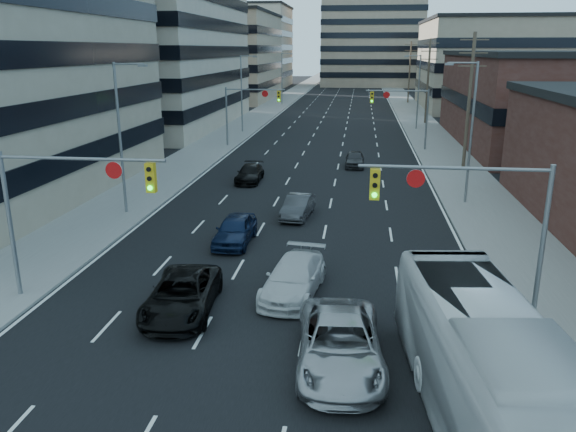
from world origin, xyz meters
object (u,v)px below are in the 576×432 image
(silver_suv, at_px, (340,343))
(sedan_blue, at_px, (235,230))
(transit_bus, at_px, (498,386))
(white_van, at_px, (294,277))
(black_pickup, at_px, (182,295))

(silver_suv, distance_m, sedan_blue, 12.56)
(transit_bus, bearing_deg, silver_suv, 134.46)
(white_van, relative_size, sedan_blue, 1.16)
(black_pickup, relative_size, silver_suv, 0.91)
(black_pickup, bearing_deg, silver_suv, -30.91)
(black_pickup, distance_m, white_van, 4.60)
(black_pickup, distance_m, sedan_blue, 8.06)
(black_pickup, bearing_deg, white_van, 24.19)
(white_van, xyz_separation_m, silver_suv, (2.09, -5.26, 0.07))
(black_pickup, bearing_deg, transit_bus, -36.15)
(silver_suv, bearing_deg, white_van, 107.51)
(silver_suv, bearing_deg, black_pickup, 149.27)
(silver_suv, relative_size, transit_bus, 0.47)
(black_pickup, relative_size, transit_bus, 0.42)
(white_van, distance_m, silver_suv, 5.66)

